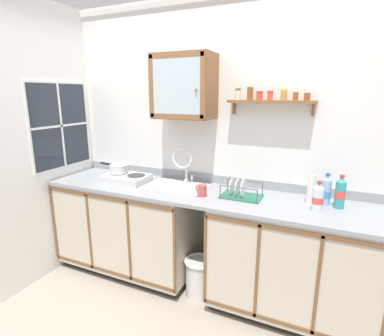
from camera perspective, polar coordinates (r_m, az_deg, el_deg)
floor at (r=2.88m, az=-1.41°, el=-24.38°), size 5.93×5.93×0.00m
back_wall at (r=2.87m, az=3.89°, el=4.66°), size 3.53×0.07×2.62m
side_wall_left at (r=3.06m, az=-30.39°, el=3.17°), size 0.05×3.40×2.62m
lower_cabinet_run at (r=3.18m, az=-11.76°, el=-10.85°), size 1.40×0.64×0.92m
lower_cabinet_run_right at (r=2.67m, az=18.30°, el=-16.50°), size 1.26×0.64×0.92m
countertop at (r=2.65m, az=1.13°, el=-4.77°), size 2.89×0.67×0.03m
backsplash at (r=2.91m, az=3.54°, el=-1.95°), size 2.89×0.02×0.08m
sink at (r=2.77m, az=-2.80°, el=-3.60°), size 0.56×0.43×0.47m
hot_plate_stove at (r=2.99m, az=-12.37°, el=-1.90°), size 0.43×0.30×0.07m
saucepan at (r=3.05m, az=-13.83°, el=-0.06°), size 0.35×0.18×0.08m
bottle_water_clear_0 at (r=2.37m, az=22.79°, el=-5.25°), size 0.08×0.08×0.23m
bottle_opaque_white_1 at (r=2.50m, az=21.71°, el=-3.58°), size 0.06×0.06×0.28m
bottle_detergent_teal_2 at (r=2.50m, az=26.31°, el=-4.29°), size 0.08×0.08×0.26m
bottle_water_blue_3 at (r=2.53m, az=24.10°, el=-3.99°), size 0.08×0.08×0.25m
dish_rack at (r=2.53m, az=9.17°, el=-4.62°), size 0.33×0.22×0.17m
mug at (r=2.52m, az=1.85°, el=-4.25°), size 0.11×0.08×0.10m
wall_cabinet at (r=2.75m, az=-1.55°, el=15.19°), size 0.54×0.33×0.56m
spice_shelf at (r=2.60m, az=14.68°, el=12.47°), size 0.71×0.14×0.23m
window at (r=3.31m, az=-23.70°, el=7.36°), size 0.03×0.73×0.86m
trash_bin at (r=2.87m, az=1.41°, el=-19.90°), size 0.27×0.27×0.35m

